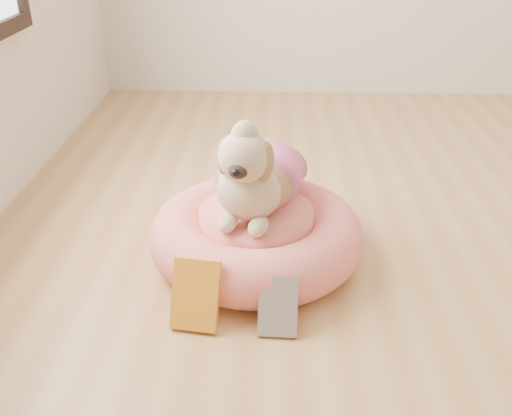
{
  "coord_description": "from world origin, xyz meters",
  "views": [
    {
      "loc": [
        -0.92,
        -1.44,
        1.1
      ],
      "look_at": [
        -0.96,
        0.2,
        0.22
      ],
      "focal_mm": 40.0,
      "sensor_mm": 36.0,
      "label": 1
    }
  ],
  "objects_px": {
    "dog": "(257,159)",
    "book_yellow": "(196,295)",
    "pet_bed": "(256,235)",
    "book_white": "(278,306)"
  },
  "relations": [
    {
      "from": "dog",
      "to": "book_yellow",
      "type": "relative_size",
      "value": 2.37
    },
    {
      "from": "pet_bed",
      "to": "book_white",
      "type": "bearing_deg",
      "value": -79.02
    },
    {
      "from": "pet_bed",
      "to": "book_white",
      "type": "height_order",
      "value": "pet_bed"
    },
    {
      "from": "book_yellow",
      "to": "pet_bed",
      "type": "bearing_deg",
      "value": 73.55
    },
    {
      "from": "dog",
      "to": "book_yellow",
      "type": "xyz_separation_m",
      "value": [
        -0.17,
        -0.37,
        -0.27
      ]
    },
    {
      "from": "book_yellow",
      "to": "book_white",
      "type": "bearing_deg",
      "value": 3.81
    },
    {
      "from": "book_yellow",
      "to": "book_white",
      "type": "height_order",
      "value": "book_yellow"
    },
    {
      "from": "pet_bed",
      "to": "book_white",
      "type": "relative_size",
      "value": 4.21
    },
    {
      "from": "dog",
      "to": "pet_bed",
      "type": "bearing_deg",
      "value": -77.36
    },
    {
      "from": "book_yellow",
      "to": "book_white",
      "type": "distance_m",
      "value": 0.24
    }
  ]
}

